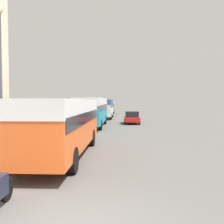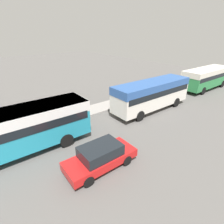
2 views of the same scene
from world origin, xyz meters
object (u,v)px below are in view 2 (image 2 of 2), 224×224
at_px(bus_rear, 207,76).
at_px(car_crossing, 101,156).
at_px(bus_following, 7,129).
at_px(bus_third_in_line, 152,92).

xyz_separation_m(bus_rear, car_crossing, (4.30, -20.98, -1.10)).
relative_size(bus_following, bus_third_in_line, 1.14).
xyz_separation_m(bus_third_in_line, bus_rear, (-0.33, 11.95, -0.07)).
height_order(bus_following, bus_rear, bus_following).
height_order(bus_third_in_line, car_crossing, bus_third_in_line).
height_order(bus_following, bus_third_in_line, bus_following).
distance_m(bus_third_in_line, bus_rear, 11.95).
bearing_deg(bus_rear, bus_third_in_line, -88.40).
bearing_deg(bus_third_in_line, car_crossing, -66.32).
bearing_deg(bus_third_in_line, bus_rear, 91.60).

